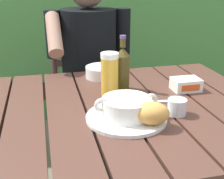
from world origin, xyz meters
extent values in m
cube|color=#4C2E24|center=(-0.28, 0.00, 0.72)|extent=(0.13, 0.90, 0.04)
cube|color=#4C2E24|center=(-0.14, 0.00, 0.72)|extent=(0.13, 0.90, 0.04)
cube|color=#4C2E24|center=(0.00, 0.00, 0.72)|extent=(0.13, 0.90, 0.04)
cube|color=#4C2E24|center=(0.14, 0.00, 0.72)|extent=(0.13, 0.90, 0.04)
cube|color=#4C2E24|center=(0.28, 0.00, 0.72)|extent=(0.13, 0.90, 0.04)
cube|color=#4C2E24|center=(0.42, 0.00, 0.72)|extent=(0.13, 0.90, 0.04)
cube|color=#4C2E24|center=(0.00, 0.42, 0.67)|extent=(1.21, 0.03, 0.08)
cube|color=#4C2E24|center=(0.58, 0.41, 0.35)|extent=(0.06, 0.06, 0.71)
cube|color=#447E3D|center=(0.00, 1.77, 0.79)|extent=(3.81, 0.60, 1.58)
cylinder|color=#4D2B2D|center=(0.25, 0.64, 0.23)|extent=(0.04, 0.04, 0.46)
cylinder|color=#4D2B2D|center=(-0.13, 0.64, 0.23)|extent=(0.04, 0.04, 0.46)
cylinder|color=#4D2B2D|center=(0.25, 1.02, 0.23)|extent=(0.04, 0.04, 0.46)
cylinder|color=#4D2B2D|center=(-0.13, 1.02, 0.23)|extent=(0.04, 0.04, 0.46)
cube|color=#4D2B2D|center=(0.06, 0.83, 0.47)|extent=(0.42, 0.41, 0.02)
cylinder|color=#4D2B2D|center=(0.25, 1.02, 0.71)|extent=(0.04, 0.04, 0.49)
cylinder|color=#4D2B2D|center=(-0.13, 1.02, 0.71)|extent=(0.04, 0.04, 0.49)
cube|color=#4D2B2D|center=(0.06, 1.02, 0.63)|extent=(0.39, 0.02, 0.04)
cube|color=#4D2B2D|center=(0.06, 1.02, 0.75)|extent=(0.39, 0.02, 0.04)
cube|color=#4D2B2D|center=(0.06, 1.02, 0.88)|extent=(0.39, 0.02, 0.04)
cylinder|color=black|center=(0.15, 0.53, 0.23)|extent=(0.11, 0.11, 0.45)
cylinder|color=black|center=(0.15, 0.63, 0.51)|extent=(0.13, 0.40, 0.13)
cylinder|color=black|center=(-0.02, 0.53, 0.23)|extent=(0.11, 0.11, 0.45)
cylinder|color=black|center=(-0.02, 0.63, 0.51)|extent=(0.13, 0.40, 0.13)
cylinder|color=black|center=(0.06, 0.73, 0.76)|extent=(0.32, 0.32, 0.51)
cylinder|color=black|center=(0.26, 0.71, 0.89)|extent=(0.08, 0.08, 0.26)
cylinder|color=black|center=(-0.14, 0.71, 0.89)|extent=(0.08, 0.08, 0.26)
cylinder|color=#976F5C|center=(-0.14, 0.55, 0.92)|extent=(0.07, 0.25, 0.21)
cylinder|color=white|center=(0.05, -0.11, 0.75)|extent=(0.27, 0.27, 0.01)
cylinder|color=white|center=(0.05, -0.11, 0.78)|extent=(0.17, 0.17, 0.06)
cylinder|color=#9F4628|center=(0.05, -0.11, 0.80)|extent=(0.15, 0.15, 0.01)
torus|color=white|center=(-0.03, -0.11, 0.80)|extent=(0.05, 0.01, 0.05)
torus|color=white|center=(0.13, -0.11, 0.80)|extent=(0.05, 0.01, 0.05)
ellipsoid|color=gold|center=(0.11, -0.18, 0.79)|extent=(0.13, 0.11, 0.07)
cylinder|color=gold|center=(0.05, 0.12, 0.82)|extent=(0.07, 0.07, 0.15)
cylinder|color=white|center=(0.05, 0.12, 0.90)|extent=(0.07, 0.07, 0.02)
cylinder|color=#453B15|center=(0.11, 0.17, 0.81)|extent=(0.06, 0.06, 0.14)
cone|color=#453B15|center=(0.11, 0.17, 0.90)|extent=(0.06, 0.06, 0.04)
cylinder|color=#453B15|center=(0.11, 0.17, 0.94)|extent=(0.02, 0.02, 0.04)
cylinder|color=#5D4189|center=(0.11, 0.17, 0.96)|extent=(0.02, 0.02, 0.01)
cylinder|color=silver|center=(0.23, -0.11, 0.77)|extent=(0.07, 0.07, 0.06)
cube|color=white|center=(0.36, 0.10, 0.77)|extent=(0.11, 0.08, 0.05)
cube|color=#E24F1D|center=(0.36, 0.05, 0.77)|extent=(0.08, 0.00, 0.03)
cube|color=silver|center=(0.21, 0.00, 0.74)|extent=(0.12, 0.04, 0.00)
cube|color=black|center=(0.14, 0.01, 0.75)|extent=(0.07, 0.03, 0.01)
cylinder|color=white|center=(0.06, 0.34, 0.77)|extent=(0.15, 0.15, 0.05)
camera|label=1|loc=(-0.20, -0.97, 1.19)|focal=48.10mm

